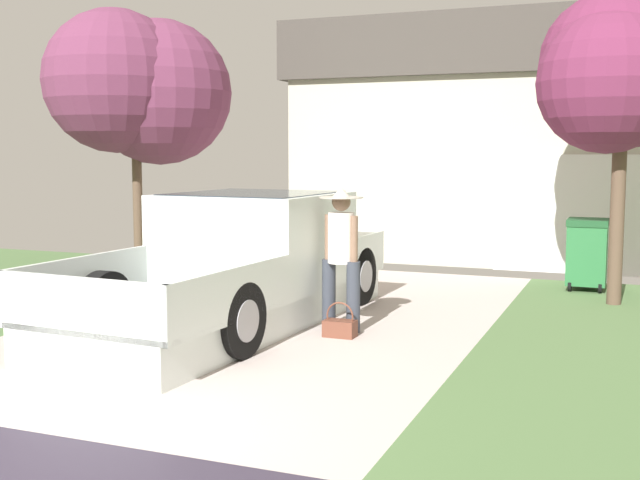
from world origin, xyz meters
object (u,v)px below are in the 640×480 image
(person_with_hat, at_px, (341,252))
(handbag, at_px, (340,327))
(neighbor_tree, at_px, (139,87))
(wheeled_trash_bin, at_px, (587,252))
(pickup_truck, at_px, (248,264))
(house_with_garage, at_px, (547,141))
(front_yard_tree, at_px, (616,76))

(person_with_hat, relative_size, handbag, 4.19)
(neighbor_tree, height_order, wheeled_trash_bin, neighbor_tree)
(pickup_truck, distance_m, handbag, 1.64)
(house_with_garage, xyz_separation_m, neighbor_tree, (-6.42, -5.72, 0.90))
(front_yard_tree, height_order, wheeled_trash_bin, front_yard_tree)
(handbag, distance_m, front_yard_tree, 5.41)
(front_yard_tree, relative_size, wheeled_trash_bin, 3.96)
(pickup_truck, relative_size, neighbor_tree, 1.18)
(pickup_truck, bearing_deg, front_yard_tree, 38.36)
(handbag, bearing_deg, front_yard_tree, 51.15)
(pickup_truck, xyz_separation_m, person_with_hat, (1.34, -0.19, 0.24))
(pickup_truck, height_order, neighbor_tree, neighbor_tree)
(wheeled_trash_bin, bearing_deg, handbag, -119.12)
(handbag, height_order, neighbor_tree, neighbor_tree)
(wheeled_trash_bin, bearing_deg, neighbor_tree, -173.78)
(person_with_hat, distance_m, wheeled_trash_bin, 4.83)
(pickup_truck, xyz_separation_m, handbag, (1.44, -0.51, -0.60))
(pickup_truck, height_order, handbag, pickup_truck)
(neighbor_tree, bearing_deg, handbag, -34.99)
(person_with_hat, height_order, front_yard_tree, front_yard_tree)
(front_yard_tree, bearing_deg, handbag, -128.85)
(front_yard_tree, bearing_deg, neighbor_tree, 179.21)
(person_with_hat, bearing_deg, pickup_truck, 6.57)
(handbag, height_order, house_with_garage, house_with_garage)
(pickup_truck, distance_m, wheeled_trash_bin, 5.51)
(neighbor_tree, relative_size, wheeled_trash_bin, 4.18)
(handbag, relative_size, neighbor_tree, 0.09)
(person_with_hat, relative_size, wheeled_trash_bin, 1.56)
(person_with_hat, xyz_separation_m, neighbor_tree, (-5.01, 3.26, 2.31))
(person_with_hat, height_order, neighbor_tree, neighbor_tree)
(handbag, bearing_deg, person_with_hat, 108.24)
(pickup_truck, height_order, person_with_hat, person_with_hat)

